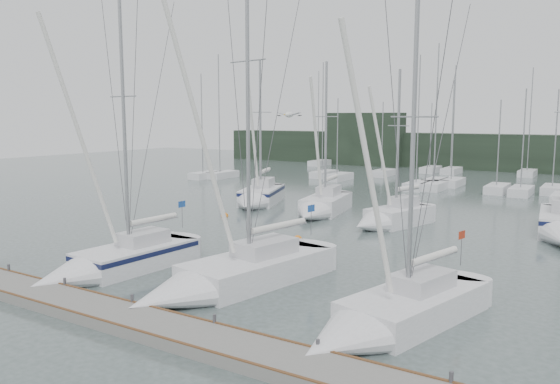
{
  "coord_description": "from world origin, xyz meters",
  "views": [
    {
      "loc": [
        13.36,
        -18.04,
        7.39
      ],
      "look_at": [
        -1.0,
        5.0,
        3.64
      ],
      "focal_mm": 35.0,
      "sensor_mm": 36.0,
      "label": 1
    }
  ],
  "objects_px": {
    "sailboat_mid_b": "(320,207)",
    "buoy_c": "(225,216)",
    "sailboat_near_left": "(109,264)",
    "sailboat_mid_c": "(388,219)",
    "sailboat_mid_a": "(258,198)",
    "sailboat_near_center": "(219,280)",
    "buoy_a": "(298,240)",
    "sailboat_near_right": "(383,320)"
  },
  "relations": [
    {
      "from": "sailboat_near_center",
      "to": "buoy_a",
      "type": "height_order",
      "value": "sailboat_near_center"
    },
    {
      "from": "sailboat_near_left",
      "to": "sailboat_mid_a",
      "type": "distance_m",
      "value": 21.29
    },
    {
      "from": "sailboat_mid_c",
      "to": "sailboat_near_left",
      "type": "bearing_deg",
      "value": -95.65
    },
    {
      "from": "sailboat_near_right",
      "to": "sailboat_mid_b",
      "type": "height_order",
      "value": "sailboat_near_right"
    },
    {
      "from": "buoy_c",
      "to": "sailboat_near_center",
      "type": "bearing_deg",
      "value": -53.03
    },
    {
      "from": "sailboat_mid_a",
      "to": "buoy_a",
      "type": "distance_m",
      "value": 13.25
    },
    {
      "from": "sailboat_mid_b",
      "to": "sailboat_mid_c",
      "type": "relative_size",
      "value": 1.09
    },
    {
      "from": "sailboat_mid_b",
      "to": "sailboat_near_left",
      "type": "bearing_deg",
      "value": -103.56
    },
    {
      "from": "sailboat_mid_b",
      "to": "sailboat_near_center",
      "type": "bearing_deg",
      "value": -85.53
    },
    {
      "from": "sailboat_near_right",
      "to": "buoy_a",
      "type": "height_order",
      "value": "sailboat_near_right"
    },
    {
      "from": "sailboat_near_center",
      "to": "sailboat_mid_b",
      "type": "distance_m",
      "value": 19.21
    },
    {
      "from": "sailboat_mid_a",
      "to": "sailboat_near_center",
      "type": "bearing_deg",
      "value": -79.19
    },
    {
      "from": "sailboat_mid_a",
      "to": "sailboat_mid_c",
      "type": "height_order",
      "value": "sailboat_mid_a"
    },
    {
      "from": "sailboat_mid_b",
      "to": "buoy_a",
      "type": "xyz_separation_m",
      "value": [
        2.73,
        -8.13,
        -0.59
      ]
    },
    {
      "from": "sailboat_mid_c",
      "to": "buoy_a",
      "type": "xyz_separation_m",
      "value": [
        -3.25,
        -6.47,
        -0.58
      ]
    },
    {
      "from": "sailboat_mid_a",
      "to": "sailboat_mid_b",
      "type": "bearing_deg",
      "value": -30.09
    },
    {
      "from": "sailboat_near_left",
      "to": "buoy_a",
      "type": "xyz_separation_m",
      "value": [
        3.8,
        11.18,
        -0.56
      ]
    },
    {
      "from": "buoy_a",
      "to": "sailboat_mid_a",
      "type": "bearing_deg",
      "value": 134.88
    },
    {
      "from": "sailboat_mid_a",
      "to": "buoy_c",
      "type": "distance_m",
      "value": 5.58
    },
    {
      "from": "sailboat_mid_a",
      "to": "sailboat_mid_b",
      "type": "relative_size",
      "value": 1.05
    },
    {
      "from": "sailboat_near_left",
      "to": "sailboat_mid_c",
      "type": "distance_m",
      "value": 19.01
    },
    {
      "from": "sailboat_mid_b",
      "to": "buoy_c",
      "type": "distance_m",
      "value": 7.25
    },
    {
      "from": "sailboat_near_right",
      "to": "sailboat_mid_a",
      "type": "bearing_deg",
      "value": 147.98
    },
    {
      "from": "sailboat_near_right",
      "to": "sailboat_near_left",
      "type": "bearing_deg",
      "value": -164.34
    },
    {
      "from": "buoy_a",
      "to": "buoy_c",
      "type": "distance_m",
      "value": 9.42
    },
    {
      "from": "sailboat_near_left",
      "to": "sailboat_mid_b",
      "type": "bearing_deg",
      "value": 91.12
    },
    {
      "from": "sailboat_mid_c",
      "to": "buoy_c",
      "type": "height_order",
      "value": "sailboat_mid_c"
    },
    {
      "from": "sailboat_mid_b",
      "to": "buoy_a",
      "type": "relative_size",
      "value": 23.11
    },
    {
      "from": "sailboat_mid_c",
      "to": "buoy_c",
      "type": "distance_m",
      "value": 12.13
    },
    {
      "from": "sailboat_near_center",
      "to": "buoy_a",
      "type": "relative_size",
      "value": 31.01
    },
    {
      "from": "sailboat_near_left",
      "to": "sailboat_near_center",
      "type": "height_order",
      "value": "sailboat_near_center"
    },
    {
      "from": "sailboat_near_left",
      "to": "sailboat_mid_b",
      "type": "height_order",
      "value": "sailboat_near_left"
    },
    {
      "from": "sailboat_near_center",
      "to": "sailboat_mid_c",
      "type": "distance_m",
      "value": 16.94
    },
    {
      "from": "sailboat_near_right",
      "to": "sailboat_mid_b",
      "type": "distance_m",
      "value": 22.83
    },
    {
      "from": "sailboat_mid_a",
      "to": "sailboat_mid_b",
      "type": "distance_m",
      "value": 6.72
    },
    {
      "from": "sailboat_mid_c",
      "to": "sailboat_mid_a",
      "type": "bearing_deg",
      "value": -176.87
    },
    {
      "from": "sailboat_mid_b",
      "to": "sailboat_mid_c",
      "type": "height_order",
      "value": "sailboat_mid_b"
    },
    {
      "from": "sailboat_near_right",
      "to": "sailboat_mid_b",
      "type": "xyz_separation_m",
      "value": [
        -12.49,
        19.11,
        0.09
      ]
    },
    {
      "from": "sailboat_near_center",
      "to": "buoy_a",
      "type": "xyz_separation_m",
      "value": [
        -2.2,
        10.43,
        -0.54
      ]
    },
    {
      "from": "sailboat_mid_a",
      "to": "buoy_c",
      "type": "relative_size",
      "value": 22.77
    },
    {
      "from": "sailboat_near_center",
      "to": "buoy_c",
      "type": "distance_m",
      "value": 17.93
    },
    {
      "from": "sailboat_near_left",
      "to": "sailboat_mid_c",
      "type": "relative_size",
      "value": 1.25
    }
  ]
}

